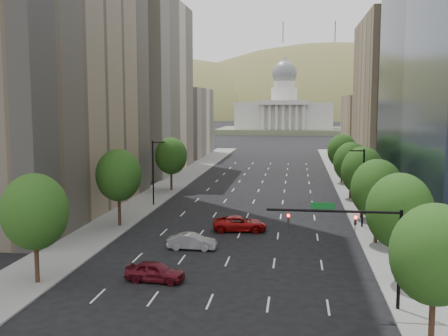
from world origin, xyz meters
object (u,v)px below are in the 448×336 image
at_px(capitol, 284,115).
at_px(car_silver, 192,241).
at_px(car_maroon, 155,272).
at_px(traffic_signal, 363,236).
at_px(car_red_far, 240,224).

distance_m(capitol, car_silver, 206.35).
xyz_separation_m(capitol, car_maroon, (-4.98, -215.94, -7.77)).
height_order(traffic_signal, capitol, capitol).
relative_size(traffic_signal, car_silver, 1.93).
relative_size(capitol, car_maroon, 12.61).
distance_m(capitol, car_red_far, 198.13).
xyz_separation_m(traffic_signal, car_maroon, (-15.51, 3.77, -4.36)).
distance_m(traffic_signal, car_maroon, 16.55).
relative_size(traffic_signal, capitol, 0.15).
relative_size(car_maroon, car_silver, 1.01).
height_order(traffic_signal, car_silver, traffic_signal).
bearing_deg(car_maroon, car_silver, -1.14).
height_order(capitol, car_silver, capitol).
bearing_deg(car_silver, car_maroon, 173.97).
bearing_deg(car_red_far, traffic_signal, -160.34).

